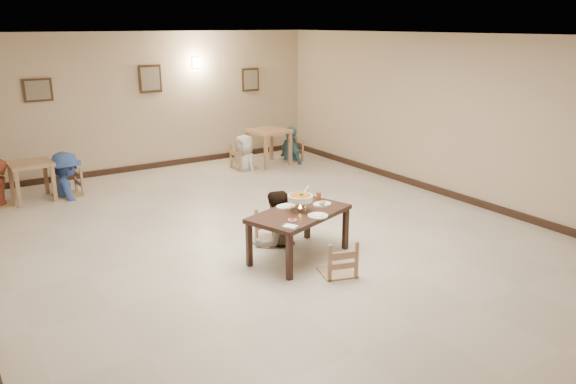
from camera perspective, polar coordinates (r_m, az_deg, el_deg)
floor at (r=8.78m, az=-2.50°, el=-4.34°), size 10.00×10.00×0.00m
ceiling at (r=8.20m, az=-2.77°, el=15.62°), size 10.00×10.00×0.00m
wall_back at (r=12.87m, az=-14.16°, el=8.86°), size 10.00×0.00×10.00m
wall_right at (r=10.91m, az=15.93°, el=7.38°), size 0.00×10.00×10.00m
baseboard_back at (r=13.11m, az=-13.67°, el=2.61°), size 8.00×0.06×0.12m
baseboard_right at (r=11.20m, az=15.25°, el=0.10°), size 0.06×10.00×0.12m
picture_a at (r=12.25m, az=-24.08°, el=9.44°), size 0.55×0.04×0.45m
picture_b at (r=12.81m, az=-13.82°, el=11.10°), size 0.50×0.04×0.60m
picture_c at (r=13.85m, az=-3.83°, el=11.31°), size 0.45×0.04×0.55m
wall_sconce at (r=13.19m, az=-9.32°, el=12.82°), size 0.16×0.05×0.22m
main_table at (r=7.76m, az=1.15°, el=-2.56°), size 1.62×1.23×0.67m
chair_far at (r=8.40m, az=-1.52°, el=-2.09°), size 0.42×0.42×0.90m
chair_near at (r=7.32m, az=5.12°, el=-4.91°), size 0.44×0.44×0.93m
main_diner at (r=8.21m, az=-1.31°, el=0.10°), size 0.82×0.65×1.61m
curry_warmer at (r=7.71m, az=1.25°, el=-0.63°), size 0.39×0.35×0.31m
rice_plate_far at (r=7.91m, az=-0.22°, el=-1.45°), size 0.29×0.29×0.07m
rice_plate_near at (r=7.54m, az=3.05°, el=-2.40°), size 0.27×0.27×0.06m
fried_plate at (r=8.01m, az=3.48°, el=-1.19°), size 0.28×0.28×0.06m
chili_dish at (r=7.37m, az=0.45°, el=-2.85°), size 0.12×0.12×0.02m
napkin_cutlery at (r=7.11m, az=0.23°, el=-3.57°), size 0.23×0.28×0.03m
drink_glass at (r=8.26m, az=3.13°, el=-0.29°), size 0.07×0.07×0.15m
bg_table_left at (r=11.32m, az=-24.68°, el=2.11°), size 0.76×0.76×0.73m
bg_table_right at (r=12.95m, az=-1.98°, el=5.74°), size 0.91×0.91×0.82m
bg_chair_lr at (r=11.38m, az=-21.71°, el=2.17°), size 0.49×0.49×1.05m
bg_chair_rl at (r=12.64m, az=-4.48°, el=4.70°), size 0.50×0.50×1.06m
bg_chair_rr at (r=13.38m, az=0.32°, el=5.31°), size 0.47×0.47×1.00m
bg_diner_b at (r=11.31m, az=-21.89°, el=3.77°), size 0.81×1.19×1.70m
bg_diner_c at (r=12.59m, az=-4.51°, el=5.82°), size 0.60×0.82×1.56m
bg_diner_d at (r=13.32m, az=0.32°, el=6.68°), size 0.50×1.00×1.65m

